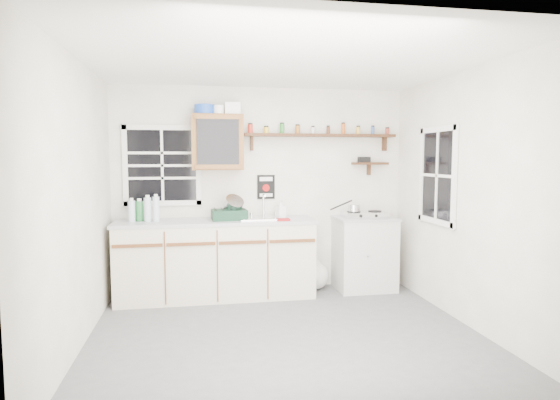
{
  "coord_description": "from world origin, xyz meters",
  "views": [
    {
      "loc": [
        -0.79,
        -4.16,
        1.64
      ],
      "look_at": [
        0.04,
        0.55,
        1.21
      ],
      "focal_mm": 30.0,
      "sensor_mm": 36.0,
      "label": 1
    }
  ],
  "objects_px": {
    "right_cabinet": "(364,253)",
    "hotplate": "(364,214)",
    "upper_cabinet": "(217,142)",
    "dish_rack": "(230,211)",
    "spice_shelf": "(319,135)",
    "main_cabinet": "(216,259)"
  },
  "relations": [
    {
      "from": "right_cabinet",
      "to": "hotplate",
      "type": "xyz_separation_m",
      "value": [
        -0.01,
        -0.02,
        0.49
      ]
    },
    {
      "from": "hotplate",
      "to": "upper_cabinet",
      "type": "bearing_deg",
      "value": 177.08
    },
    {
      "from": "dish_rack",
      "to": "hotplate",
      "type": "relative_size",
      "value": 0.76
    },
    {
      "from": "right_cabinet",
      "to": "spice_shelf",
      "type": "bearing_deg",
      "value": 160.86
    },
    {
      "from": "main_cabinet",
      "to": "upper_cabinet",
      "type": "relative_size",
      "value": 3.55
    },
    {
      "from": "spice_shelf",
      "to": "dish_rack",
      "type": "height_order",
      "value": "spice_shelf"
    },
    {
      "from": "upper_cabinet",
      "to": "hotplate",
      "type": "bearing_deg",
      "value": -4.43
    },
    {
      "from": "main_cabinet",
      "to": "hotplate",
      "type": "relative_size",
      "value": 4.19
    },
    {
      "from": "main_cabinet",
      "to": "hotplate",
      "type": "bearing_deg",
      "value": 0.17
    },
    {
      "from": "right_cabinet",
      "to": "spice_shelf",
      "type": "height_order",
      "value": "spice_shelf"
    },
    {
      "from": "right_cabinet",
      "to": "hotplate",
      "type": "bearing_deg",
      "value": -124.95
    },
    {
      "from": "main_cabinet",
      "to": "dish_rack",
      "type": "height_order",
      "value": "dish_rack"
    },
    {
      "from": "right_cabinet",
      "to": "upper_cabinet",
      "type": "bearing_deg",
      "value": 176.24
    },
    {
      "from": "right_cabinet",
      "to": "dish_rack",
      "type": "distance_m",
      "value": 1.76
    },
    {
      "from": "upper_cabinet",
      "to": "spice_shelf",
      "type": "height_order",
      "value": "upper_cabinet"
    },
    {
      "from": "right_cabinet",
      "to": "dish_rack",
      "type": "bearing_deg",
      "value": -178.73
    },
    {
      "from": "upper_cabinet",
      "to": "spice_shelf",
      "type": "relative_size",
      "value": 0.34
    },
    {
      "from": "hotplate",
      "to": "main_cabinet",
      "type": "bearing_deg",
      "value": -178.32
    },
    {
      "from": "dish_rack",
      "to": "upper_cabinet",
      "type": "bearing_deg",
      "value": 127.32
    },
    {
      "from": "main_cabinet",
      "to": "spice_shelf",
      "type": "height_order",
      "value": "spice_shelf"
    },
    {
      "from": "spice_shelf",
      "to": "hotplate",
      "type": "bearing_deg",
      "value": -21.51
    },
    {
      "from": "main_cabinet",
      "to": "right_cabinet",
      "type": "distance_m",
      "value": 1.84
    }
  ]
}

